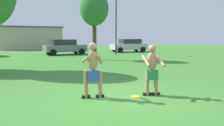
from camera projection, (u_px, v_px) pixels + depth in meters
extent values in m
plane|color=#428433|center=(122.00, 96.00, 7.24)|extent=(80.00, 80.00, 0.00)
cube|color=black|center=(156.00, 94.00, 7.40)|extent=(0.28, 0.18, 0.09)
cylinder|color=tan|center=(156.00, 83.00, 7.35)|extent=(0.13, 0.13, 0.82)
cube|color=black|center=(147.00, 94.00, 7.35)|extent=(0.28, 0.18, 0.09)
cylinder|color=tan|center=(147.00, 83.00, 7.31)|extent=(0.13, 0.13, 0.82)
cube|color=#28844C|center=(152.00, 75.00, 7.30)|extent=(0.42, 0.34, 0.29)
ellipsoid|color=tan|center=(152.00, 61.00, 7.25)|extent=(0.40, 0.31, 0.59)
cylinder|color=tan|center=(160.00, 61.00, 7.18)|extent=(0.15, 0.54, 0.36)
cylinder|color=tan|center=(146.00, 61.00, 7.11)|extent=(0.19, 0.55, 0.34)
sphere|color=tan|center=(152.00, 48.00, 7.20)|extent=(0.23, 0.23, 0.23)
cone|color=orange|center=(152.00, 46.00, 7.19)|extent=(0.30, 0.30, 0.12)
cube|color=black|center=(86.00, 97.00, 7.03)|extent=(0.28, 0.18, 0.09)
cylinder|color=tan|center=(86.00, 85.00, 6.99)|extent=(0.13, 0.13, 0.86)
cube|color=black|center=(100.00, 96.00, 7.10)|extent=(0.28, 0.18, 0.09)
cylinder|color=tan|center=(100.00, 84.00, 7.06)|extent=(0.13, 0.13, 0.86)
cube|color=blue|center=(93.00, 76.00, 6.99)|extent=(0.39, 0.33, 0.31)
ellipsoid|color=tan|center=(93.00, 61.00, 6.94)|extent=(0.37, 0.31, 0.62)
cylinder|color=tan|center=(85.00, 59.00, 7.00)|extent=(0.10, 0.59, 0.28)
cylinder|color=tan|center=(99.00, 59.00, 7.07)|extent=(0.38, 0.52, 0.37)
sphere|color=tan|center=(93.00, 46.00, 6.89)|extent=(0.24, 0.24, 0.24)
cylinder|color=yellow|center=(136.00, 97.00, 7.16)|extent=(0.29, 0.29, 0.03)
cube|color=slate|center=(65.00, 48.00, 23.78)|extent=(4.38, 1.99, 0.70)
cube|color=#282D33|center=(63.00, 42.00, 23.61)|extent=(2.48, 1.69, 0.56)
cylinder|color=black|center=(76.00, 51.00, 25.33)|extent=(0.65, 0.25, 0.64)
cylinder|color=black|center=(82.00, 52.00, 23.78)|extent=(0.65, 0.25, 0.64)
cylinder|color=black|center=(49.00, 51.00, 23.86)|extent=(0.65, 0.25, 0.64)
cylinder|color=black|center=(53.00, 53.00, 22.31)|extent=(0.65, 0.25, 0.64)
cube|color=silver|center=(129.00, 46.00, 27.77)|extent=(4.46, 2.22, 0.70)
cube|color=#282D33|center=(130.00, 41.00, 27.77)|extent=(2.55, 1.81, 0.56)
cylinder|color=black|center=(120.00, 50.00, 26.44)|extent=(0.66, 0.28, 0.64)
cylinder|color=black|center=(114.00, 49.00, 28.10)|extent=(0.66, 0.28, 0.64)
cylinder|color=black|center=(143.00, 49.00, 27.52)|extent=(0.66, 0.28, 0.64)
cylinder|color=black|center=(136.00, 49.00, 29.19)|extent=(0.66, 0.28, 0.64)
cylinder|color=black|center=(116.00, 27.00, 23.42)|extent=(0.12, 0.12, 5.70)
cube|color=#B2A893|center=(30.00, 38.00, 34.31)|extent=(8.53, 5.61, 3.18)
cube|color=#3F3F44|center=(29.00, 27.00, 34.11)|extent=(8.87, 5.84, 0.16)
cylinder|color=#4C3823|center=(94.00, 40.00, 18.41)|extent=(0.33, 0.33, 3.16)
ellipsoid|color=#2D7033|center=(94.00, 8.00, 18.11)|extent=(2.31, 2.31, 2.79)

